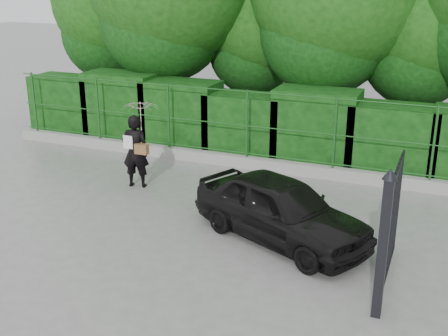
% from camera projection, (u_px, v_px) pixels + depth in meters
% --- Properties ---
extents(ground, '(80.00, 80.00, 0.00)m').
position_uv_depth(ground, '(149.00, 233.00, 11.19)').
color(ground, gray).
extents(kerb, '(14.00, 0.25, 0.30)m').
position_uv_depth(kerb, '(232.00, 160.00, 15.07)').
color(kerb, '#9E9E99').
rests_on(kerb, ground).
extents(fence, '(14.13, 0.06, 1.80)m').
position_uv_depth(fence, '(240.00, 123.00, 14.65)').
color(fence, '#1C521D').
rests_on(fence, kerb).
extents(hedge, '(14.20, 1.20, 2.10)m').
position_uv_depth(hedge, '(243.00, 122.00, 15.71)').
color(hedge, black).
rests_on(hedge, ground).
extents(gate, '(0.22, 2.33, 2.36)m').
position_uv_depth(gate, '(387.00, 232.00, 8.51)').
color(gate, black).
rests_on(gate, ground).
extents(woman, '(0.95, 0.89, 2.10)m').
position_uv_depth(woman, '(138.00, 133.00, 13.23)').
color(woman, black).
rests_on(woman, ground).
extents(car, '(4.01, 2.91, 1.27)m').
position_uv_depth(car, '(281.00, 209.00, 10.73)').
color(car, black).
rests_on(car, ground).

